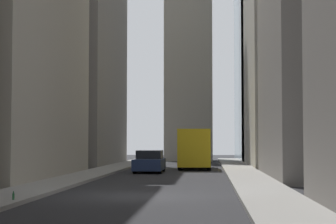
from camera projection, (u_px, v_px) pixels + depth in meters
name	position (u px, v px, depth m)	size (l,w,h in m)	color
ground_plane	(142.00, 196.00, 21.01)	(135.00, 135.00, 0.00)	#262628
sidewalk_right	(19.00, 194.00, 21.32)	(90.00, 2.20, 0.14)	gray
sidewalk_left	(269.00, 195.00, 20.70)	(90.00, 2.20, 0.14)	gray
building_right_far	(57.00, 22.00, 50.60)	(15.32, 10.50, 24.60)	gray
church_spire	(189.00, 8.00, 62.06)	(5.40, 5.40, 30.77)	#B7B2A5
delivery_truck	(195.00, 149.00, 42.44)	(6.46, 2.25, 2.84)	yellow
sedan_navy	(150.00, 162.00, 37.60)	(4.30, 1.78, 1.42)	navy
discarded_bottle	(13.00, 196.00, 18.39)	(0.07, 0.07, 0.27)	#236033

